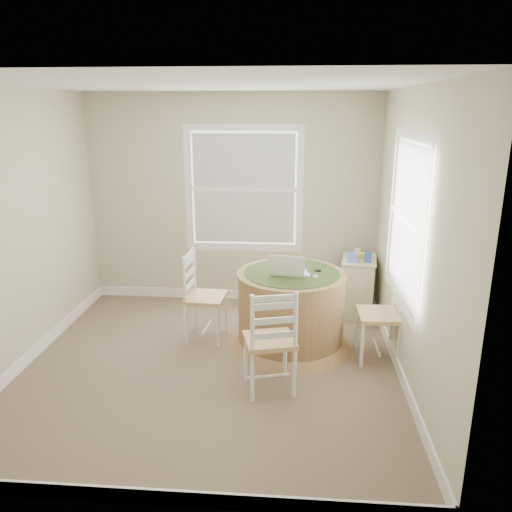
{
  "coord_description": "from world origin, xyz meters",
  "views": [
    {
      "loc": [
        0.78,
        -4.31,
        2.41
      ],
      "look_at": [
        0.41,
        0.45,
        0.99
      ],
      "focal_mm": 35.0,
      "sensor_mm": 36.0,
      "label": 1
    }
  ],
  "objects_px": {
    "chair_near": "(270,340)",
    "chair_right": "(379,314)",
    "chair_left": "(206,297)",
    "corner_chest": "(357,287)",
    "round_table": "(291,306)",
    "laptop": "(288,271)"
  },
  "relations": [
    {
      "from": "round_table",
      "to": "chair_right",
      "type": "distance_m",
      "value": 0.89
    },
    {
      "from": "round_table",
      "to": "chair_near",
      "type": "xyz_separation_m",
      "value": [
        -0.18,
        -0.88,
        0.04
      ]
    },
    {
      "from": "chair_near",
      "to": "corner_chest",
      "type": "xyz_separation_m",
      "value": [
        0.97,
        1.77,
        -0.12
      ]
    },
    {
      "from": "round_table",
      "to": "chair_right",
      "type": "xyz_separation_m",
      "value": [
        0.86,
        -0.24,
        0.04
      ]
    },
    {
      "from": "round_table",
      "to": "laptop",
      "type": "height_order",
      "value": "laptop"
    },
    {
      "from": "chair_right",
      "to": "chair_near",
      "type": "bearing_deg",
      "value": -59.28
    },
    {
      "from": "chair_right",
      "to": "laptop",
      "type": "bearing_deg",
      "value": -103.1
    },
    {
      "from": "round_table",
      "to": "chair_left",
      "type": "bearing_deg",
      "value": 178.78
    },
    {
      "from": "chair_left",
      "to": "chair_right",
      "type": "relative_size",
      "value": 1.0
    },
    {
      "from": "chair_near",
      "to": "chair_left",
      "type": "bearing_deg",
      "value": -67.54
    },
    {
      "from": "round_table",
      "to": "chair_right",
      "type": "height_order",
      "value": "chair_right"
    },
    {
      "from": "corner_chest",
      "to": "chair_right",
      "type": "bearing_deg",
      "value": -78.56
    },
    {
      "from": "chair_near",
      "to": "chair_right",
      "type": "height_order",
      "value": "same"
    },
    {
      "from": "chair_left",
      "to": "corner_chest",
      "type": "xyz_separation_m",
      "value": [
        1.7,
        0.8,
        -0.12
      ]
    },
    {
      "from": "round_table",
      "to": "chair_left",
      "type": "distance_m",
      "value": 0.91
    },
    {
      "from": "chair_left",
      "to": "laptop",
      "type": "bearing_deg",
      "value": -94.22
    },
    {
      "from": "chair_left",
      "to": "laptop",
      "type": "xyz_separation_m",
      "value": [
        0.87,
        -0.13,
        0.36
      ]
    },
    {
      "from": "chair_near",
      "to": "chair_right",
      "type": "distance_m",
      "value": 1.22
    },
    {
      "from": "chair_left",
      "to": "chair_near",
      "type": "relative_size",
      "value": 1.0
    },
    {
      "from": "chair_left",
      "to": "chair_near",
      "type": "xyz_separation_m",
      "value": [
        0.73,
        -0.97,
        0.0
      ]
    },
    {
      "from": "chair_left",
      "to": "corner_chest",
      "type": "bearing_deg",
      "value": -60.15
    },
    {
      "from": "chair_right",
      "to": "chair_left",
      "type": "bearing_deg",
      "value": -101.52
    }
  ]
}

